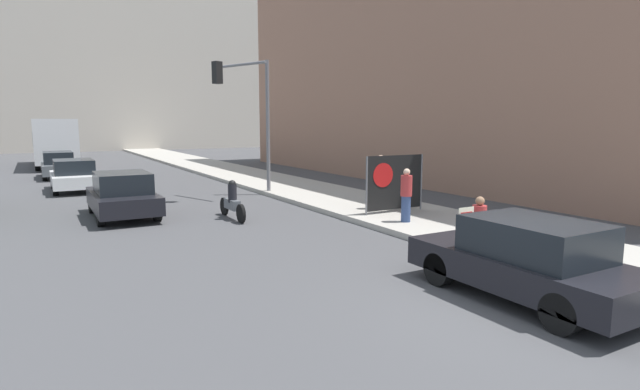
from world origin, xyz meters
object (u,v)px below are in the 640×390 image
seated_protester (481,220)px  pedestrian_behind (381,181)px  jogger_on_sidewalk (406,195)px  parked_car_curbside (527,260)px  traffic_light_pole (250,103)px  car_on_road_distant (58,165)px  car_on_road_midblock (74,175)px  car_on_road_nearest (123,195)px  motorcycle_on_road (232,202)px  protest_banner (394,182)px  city_bus_on_road (54,140)px

seated_protester → pedestrian_behind: (0.98, 5.40, 0.33)m
jogger_on_sidewalk → parked_car_curbside: bearing=49.0°
traffic_light_pole → parked_car_curbside: traffic_light_pole is taller
parked_car_curbside → car_on_road_distant: car_on_road_distant is taller
car_on_road_midblock → car_on_road_distant: size_ratio=0.95×
car_on_road_nearest → car_on_road_distant: size_ratio=0.91×
pedestrian_behind → car_on_road_midblock: size_ratio=0.43×
parked_car_curbside → motorcycle_on_road: size_ratio=1.91×
traffic_light_pole → car_on_road_distant: bearing=118.4°
parked_car_curbside → car_on_road_distant: size_ratio=0.92×
jogger_on_sidewalk → car_on_road_nearest: size_ratio=0.39×
motorcycle_on_road → seated_protester: bearing=-61.5°
protest_banner → seated_protester: bearing=-101.8°
car_on_road_nearest → car_on_road_midblock: bearing=96.8°
seated_protester → car_on_road_midblock: (-7.79, 17.09, -0.07)m
jogger_on_sidewalk → city_bus_on_road: 30.17m
parked_car_curbside → jogger_on_sidewalk: bearing=70.4°
pedestrian_behind → car_on_road_distant: (-9.17, 18.26, -0.38)m
jogger_on_sidewalk → traffic_light_pole: (-1.72, 8.03, 2.94)m
car_on_road_distant → jogger_on_sidewalk: bearing=-67.6°
jogger_on_sidewalk → motorcycle_on_road: bearing=-64.8°
traffic_light_pole → car_on_road_midblock: (-6.35, 5.89, -3.20)m
pedestrian_behind → protest_banner: protest_banner is taller
car_on_road_distant → city_bus_on_road: city_bus_on_road is taller
seated_protester → car_on_road_nearest: 11.37m
parked_car_curbside → car_on_road_distant: bearing=103.6°
seated_protester → traffic_light_pole: (-1.44, 11.19, 3.12)m
parked_car_curbside → traffic_light_pole: bearing=88.4°
car_on_road_nearest → motorcycle_on_road: size_ratio=1.89×
pedestrian_behind → traffic_light_pole: size_ratio=0.33×
pedestrian_behind → motorcycle_on_road: size_ratio=0.84×
protest_banner → traffic_light_pole: bearing=110.2°
seated_protester → pedestrian_behind: 5.50m
traffic_light_pole → car_on_road_nearest: (-5.40, -2.11, -3.18)m
car_on_road_nearest → seated_protester: bearing=-53.0°
seated_protester → pedestrian_behind: bearing=80.1°
pedestrian_behind → city_bus_on_road: city_bus_on_road is taller
jogger_on_sidewalk → traffic_light_pole: 8.72m
traffic_light_pole → pedestrian_behind: bearing=-67.3°
car_on_road_midblock → jogger_on_sidewalk: bearing=-59.9°
seated_protester → pedestrian_behind: pedestrian_behind is taller
car_on_road_distant → traffic_light_pole: bearing=-61.6°
seated_protester → motorcycle_on_road: bearing=118.9°
pedestrian_behind → traffic_light_pole: bearing=-42.1°
jogger_on_sidewalk → pedestrian_behind: bearing=-129.0°
seated_protester → car_on_road_midblock: car_on_road_midblock is taller
jogger_on_sidewalk → car_on_road_nearest: (-7.11, 5.93, -0.24)m
seated_protester → parked_car_curbside: parked_car_curbside is taller
protest_banner → traffic_light_pole: size_ratio=0.42×
pedestrian_behind → parked_car_curbside: (-2.80, -8.14, -0.40)m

